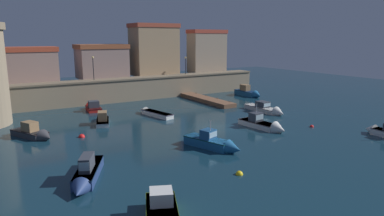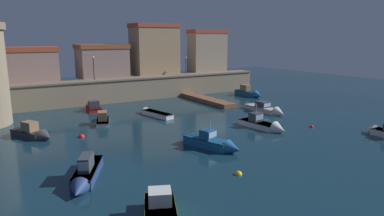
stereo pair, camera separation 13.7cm
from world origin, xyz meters
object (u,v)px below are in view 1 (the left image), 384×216
object	(u,v)px
quay_lamp_0	(93,64)
moored_boat_10	(249,93)
mooring_buoy_2	(82,137)
moored_boat_5	(34,133)
mooring_buoy_0	(312,127)
mooring_buoy_1	(239,174)
moored_boat_9	(93,107)
moored_boat_2	(86,174)
moored_boat_7	(103,119)
moored_boat_6	(267,109)
moored_boat_4	(214,143)
quay_lamp_1	(186,62)
moored_boat_0	(153,113)
moored_boat_8	(265,125)

from	to	relation	value
quay_lamp_0	moored_boat_10	world-z (taller)	quay_lamp_0
mooring_buoy_2	moored_boat_5	bearing A→B (deg)	151.00
mooring_buoy_0	mooring_buoy_1	bearing A→B (deg)	-157.68
moored_boat_5	moored_boat_9	distance (m)	14.12
moored_boat_2	moored_boat_7	size ratio (longest dim) A/B	1.17
moored_boat_5	moored_boat_10	world-z (taller)	moored_boat_10
moored_boat_5	quay_lamp_0	bearing A→B (deg)	118.18
quay_lamp_0	moored_boat_6	bearing A→B (deg)	-45.90
moored_boat_5	moored_boat_10	size ratio (longest dim) A/B	0.92
moored_boat_4	mooring_buoy_1	distance (m)	6.31
moored_boat_9	mooring_buoy_1	xyz separation A→B (m)	(2.70, -29.31, -0.41)
moored_boat_10	moored_boat_2	bearing A→B (deg)	-56.70
moored_boat_10	mooring_buoy_0	world-z (taller)	moored_boat_10
quay_lamp_1	mooring_buoy_2	xyz separation A→B (m)	(-22.78, -17.68, -5.73)
moored_boat_10	moored_boat_9	bearing A→B (deg)	-95.48
mooring_buoy_1	moored_boat_10	bearing A→B (deg)	48.11
quay_lamp_0	moored_boat_6	size ratio (longest dim) A/B	0.52
moored_boat_5	moored_boat_9	bearing A→B (deg)	113.32
moored_boat_7	mooring_buoy_0	bearing A→B (deg)	-109.09
quay_lamp_0	mooring_buoy_2	distance (m)	19.78
moored_boat_0	mooring_buoy_0	bearing A→B (deg)	-151.62
moored_boat_0	moored_boat_5	world-z (taller)	moored_boat_5
moored_boat_7	moored_boat_8	distance (m)	19.17
moored_boat_10	moored_boat_8	bearing A→B (deg)	-35.78
mooring_buoy_0	mooring_buoy_2	world-z (taller)	mooring_buoy_2
quay_lamp_0	moored_boat_6	world-z (taller)	quay_lamp_0
moored_boat_4	mooring_buoy_2	world-z (taller)	moored_boat_4
mooring_buoy_1	mooring_buoy_2	distance (m)	17.80
moored_boat_4	moored_boat_9	bearing A→B (deg)	172.80
moored_boat_9	mooring_buoy_0	xyz separation A→B (m)	(18.64, -22.76, -0.41)
moored_boat_7	mooring_buoy_1	bearing A→B (deg)	-152.36
quay_lamp_0	moored_boat_4	size ratio (longest dim) A/B	0.59
moored_boat_5	mooring_buoy_0	bearing A→B (deg)	39.58
moored_boat_7	quay_lamp_0	bearing A→B (deg)	5.43
moored_boat_0	moored_boat_7	size ratio (longest dim) A/B	1.21
moored_boat_5	mooring_buoy_2	bearing A→B (deg)	33.83
quay_lamp_0	mooring_buoy_0	world-z (taller)	quay_lamp_0
moored_boat_4	moored_boat_7	world-z (taller)	moored_boat_4
quay_lamp_0	moored_boat_7	world-z (taller)	quay_lamp_0
moored_boat_6	mooring_buoy_2	xyz separation A→B (m)	(-24.67, 1.08, -0.42)
moored_boat_4	moored_boat_5	size ratio (longest dim) A/B	1.10
mooring_buoy_0	moored_boat_2	bearing A→B (deg)	-175.82
moored_boat_5	moored_boat_8	world-z (taller)	moored_boat_8
moored_boat_2	moored_boat_10	bearing A→B (deg)	148.76
quay_lamp_1	moored_boat_2	world-z (taller)	quay_lamp_1
moored_boat_10	mooring_buoy_0	size ratio (longest dim) A/B	12.90
quay_lamp_1	moored_boat_8	xyz separation A→B (m)	(-4.42, -25.03, -5.29)
mooring_buoy_2	quay_lamp_0	bearing A→B (deg)	69.82
moored_boat_0	moored_boat_2	xyz separation A→B (m)	(-13.09, -16.98, 0.23)
quay_lamp_0	moored_boat_8	xyz separation A→B (m)	(11.87, -25.03, -5.61)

